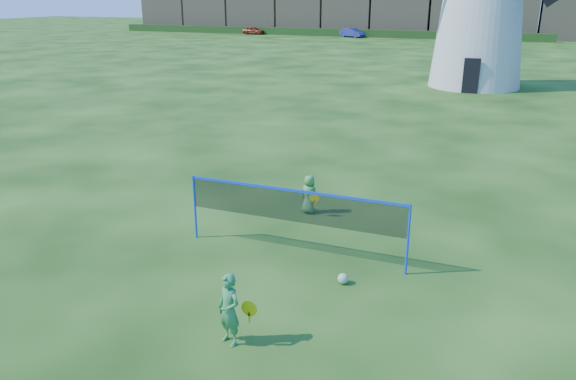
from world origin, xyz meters
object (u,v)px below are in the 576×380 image
(badminton_net, at_px, (294,207))
(car_right, at_px, (352,33))
(player_girl, at_px, (229,310))
(play_ball, at_px, (343,279))
(car_left, at_px, (254,30))
(player_boy, at_px, (309,194))

(badminton_net, xyz_separation_m, car_right, (-16.56, 64.66, -0.55))
(player_girl, distance_m, car_right, 70.20)
(badminton_net, height_order, car_right, badminton_net)
(play_ball, height_order, car_left, car_left)
(player_girl, bearing_deg, car_left, 137.30)
(badminton_net, relative_size, player_girl, 3.98)
(badminton_net, distance_m, car_right, 66.75)
(badminton_net, distance_m, player_girl, 3.55)
(badminton_net, bearing_deg, player_boy, 101.93)
(badminton_net, bearing_deg, play_ball, -31.89)
(play_ball, bearing_deg, car_left, 116.48)
(car_left, bearing_deg, car_right, -86.39)
(player_girl, relative_size, car_right, 0.35)
(play_ball, height_order, car_right, car_right)
(play_ball, distance_m, car_left, 73.45)
(badminton_net, height_order, play_ball, badminton_net)
(player_girl, distance_m, player_boy, 6.06)
(player_girl, distance_m, car_left, 75.31)
(badminton_net, height_order, car_left, badminton_net)
(play_ball, xyz_separation_m, car_left, (-32.75, 65.74, 0.44))
(player_boy, xyz_separation_m, car_right, (-16.03, 62.16, 0.08))
(car_right, bearing_deg, car_left, 113.73)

